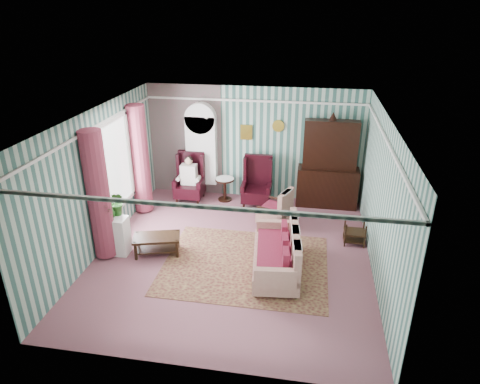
% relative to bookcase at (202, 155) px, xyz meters
% --- Properties ---
extents(floor, '(6.00, 6.00, 0.00)m').
position_rel_bookcase_xyz_m(floor, '(1.35, -2.84, -1.12)').
color(floor, '#834C55').
rests_on(floor, ground).
extents(room_shell, '(5.53, 6.02, 2.91)m').
position_rel_bookcase_xyz_m(room_shell, '(0.73, -2.66, 0.89)').
color(room_shell, '#366259').
rests_on(room_shell, ground).
extents(bookcase, '(0.80, 0.28, 2.24)m').
position_rel_bookcase_xyz_m(bookcase, '(0.00, 0.00, 0.00)').
color(bookcase, silver).
rests_on(bookcase, floor).
extents(dresser_hutch, '(1.50, 0.56, 2.36)m').
position_rel_bookcase_xyz_m(dresser_hutch, '(3.25, -0.12, 0.06)').
color(dresser_hutch, black).
rests_on(dresser_hutch, floor).
extents(wingback_left, '(0.76, 0.80, 1.25)m').
position_rel_bookcase_xyz_m(wingback_left, '(-0.25, -0.39, -0.50)').
color(wingback_left, black).
rests_on(wingback_left, floor).
extents(wingback_right, '(0.76, 0.80, 1.25)m').
position_rel_bookcase_xyz_m(wingback_right, '(1.50, -0.39, -0.50)').
color(wingback_right, black).
rests_on(wingback_right, floor).
extents(seated_woman, '(0.44, 0.40, 1.18)m').
position_rel_bookcase_xyz_m(seated_woman, '(-0.25, -0.39, -0.53)').
color(seated_woman, silver).
rests_on(seated_woman, floor).
extents(round_side_table, '(0.50, 0.50, 0.60)m').
position_rel_bookcase_xyz_m(round_side_table, '(0.65, -0.24, -0.82)').
color(round_side_table, black).
rests_on(round_side_table, floor).
extents(nest_table, '(0.45, 0.38, 0.54)m').
position_rel_bookcase_xyz_m(nest_table, '(3.82, -1.94, -0.85)').
color(nest_table, black).
rests_on(nest_table, floor).
extents(plant_stand, '(0.55, 0.35, 0.80)m').
position_rel_bookcase_xyz_m(plant_stand, '(-1.05, -3.14, -0.72)').
color(plant_stand, white).
rests_on(plant_stand, floor).
extents(rug, '(3.20, 2.60, 0.01)m').
position_rel_bookcase_xyz_m(rug, '(1.65, -3.14, -1.11)').
color(rug, '#441619').
rests_on(rug, floor).
extents(sofa, '(1.10, 1.97, 1.11)m').
position_rel_bookcase_xyz_m(sofa, '(2.25, -3.26, -0.56)').
color(sofa, beige).
rests_on(sofa, floor).
extents(floral_armchair, '(1.00, 0.96, 0.90)m').
position_rel_bookcase_xyz_m(floral_armchair, '(2.05, -1.34, -0.67)').
color(floral_armchair, beige).
rests_on(floral_armchair, floor).
extents(coffee_table, '(1.04, 0.73, 0.40)m').
position_rel_bookcase_xyz_m(coffee_table, '(-0.20, -3.04, -0.92)').
color(coffee_table, black).
rests_on(coffee_table, floor).
extents(potted_plant_a, '(0.44, 0.41, 0.41)m').
position_rel_bookcase_xyz_m(potted_plant_a, '(-1.08, -3.28, -0.11)').
color(potted_plant_a, '#164818').
rests_on(potted_plant_a, plant_stand).
extents(potted_plant_b, '(0.35, 0.31, 0.52)m').
position_rel_bookcase_xyz_m(potted_plant_b, '(-0.98, -3.00, -0.06)').
color(potted_plant_b, '#174B17').
rests_on(potted_plant_b, plant_stand).
extents(potted_plant_c, '(0.22, 0.22, 0.38)m').
position_rel_bookcase_xyz_m(potted_plant_c, '(-1.11, -3.09, -0.13)').
color(potted_plant_c, '#1B581C').
rests_on(potted_plant_c, plant_stand).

